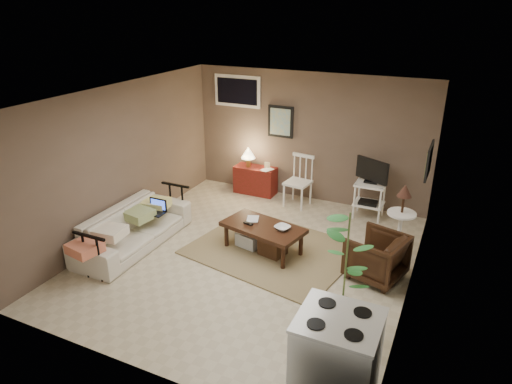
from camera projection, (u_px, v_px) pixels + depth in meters
The scene contains 20 objects.
floor at pixel (250, 257), 6.81m from camera, with size 5.00×5.00×0.00m, color #C1B293.
art_back at pixel (281, 122), 8.53m from camera, with size 0.50×0.03×0.60m, color black.
art_right at pixel (429, 161), 6.23m from camera, with size 0.03×0.60×0.45m, color black.
window at pixel (237, 91), 8.69m from camera, with size 0.96×0.03×0.60m, color white.
rug at pixel (273, 250), 7.00m from camera, with size 2.33×1.87×0.02m, color olive.
coffee_table at pixel (263, 236), 6.88m from camera, with size 1.33×0.88×0.46m.
sofa at pixel (133, 222), 7.01m from camera, with size 2.05×0.60×0.80m, color beige.
sofa_pillows at pixel (124, 223), 6.76m from camera, with size 0.39×1.95×0.14m, color #F0E1C7, non-canonical shape.
sofa_end_rails at pixel (139, 227), 6.98m from camera, with size 0.55×2.04×0.69m, color black, non-canonical shape.
laptop at pixel (156, 209), 7.18m from camera, with size 0.31×0.23×0.21m.
red_console at pixel (255, 177), 8.98m from camera, with size 0.81×0.36×0.94m.
spindle_chair at pixel (298, 183), 8.40m from camera, with size 0.48×0.48×0.95m.
tv_stand at pixel (370, 187), 7.86m from camera, with size 0.59×0.41×1.07m.
side_table at pixel (402, 211), 6.67m from camera, with size 0.42×0.42×1.12m.
armchair at pixel (376, 254), 6.19m from camera, with size 0.69×0.65×0.71m, color black.
potted_plant at pixel (346, 268), 5.08m from camera, with size 0.37×0.37×1.49m.
stove at pixel (336, 361), 4.19m from camera, with size 0.74×0.69×0.97m.
bowl at pixel (283, 223), 6.65m from camera, with size 0.22×0.05×0.22m, color #32180D.
book_table at pixel (247, 212), 6.96m from camera, with size 0.18×0.02×0.24m, color #32180D.
book_console at pixel (264, 164), 8.74m from camera, with size 0.17×0.02×0.23m, color #32180D.
Camera 1 is at (2.58, -5.31, 3.54)m, focal length 32.00 mm.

